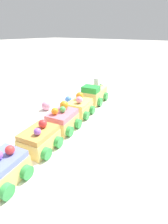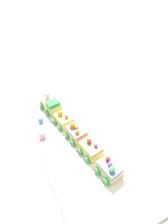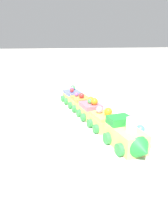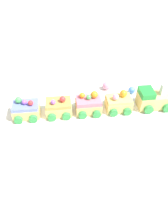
# 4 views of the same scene
# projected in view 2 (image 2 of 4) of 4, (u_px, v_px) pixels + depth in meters

# --- Properties ---
(ground_plane) EXTENTS (10.00, 10.00, 0.00)m
(ground_plane) POSITION_uv_depth(u_px,v_px,m) (79.00, 130.00, 0.73)
(ground_plane) COLOR beige
(display_board) EXTENTS (0.81, 0.35, 0.01)m
(display_board) POSITION_uv_depth(u_px,v_px,m) (79.00, 129.00, 0.73)
(display_board) COLOR white
(display_board) RESTS_ON ground_plane
(cake_train_locomotive) EXTENTS (0.14, 0.09, 0.08)m
(cake_train_locomotive) POSITION_uv_depth(u_px,v_px,m) (49.00, 104.00, 0.80)
(cake_train_locomotive) COLOR #E5C675
(cake_train_locomotive) RESTS_ON display_board
(cake_car_lemon) EXTENTS (0.09, 0.09, 0.06)m
(cake_car_lemon) POSITION_uv_depth(u_px,v_px,m) (64.00, 120.00, 0.73)
(cake_car_lemon) COLOR #E5C675
(cake_car_lemon) RESTS_ON display_board
(cake_car_strawberry) EXTENTS (0.09, 0.09, 0.07)m
(cake_car_strawberry) POSITION_uv_depth(u_px,v_px,m) (76.00, 133.00, 0.67)
(cake_car_strawberry) COLOR #E5C675
(cake_car_strawberry) RESTS_ON display_board
(cake_car_caramel) EXTENTS (0.09, 0.09, 0.06)m
(cake_car_caramel) POSITION_uv_depth(u_px,v_px,m) (91.00, 149.00, 0.62)
(cake_car_caramel) COLOR #E5C675
(cake_car_caramel) RESTS_ON display_board
(cake_car_blueberry) EXTENTS (0.09, 0.09, 0.06)m
(cake_car_blueberry) POSITION_uv_depth(u_px,v_px,m) (109.00, 169.00, 0.56)
(cake_car_blueberry) COLOR #E5C675
(cake_car_blueberry) RESTS_ON display_board
(gumball_blue) EXTENTS (0.02, 0.02, 0.02)m
(gumball_blue) POSITION_uv_depth(u_px,v_px,m) (41.00, 120.00, 0.74)
(gumball_blue) COLOR #4C84E0
(gumball_blue) RESTS_ON display_board
(gumball_pink) EXTENTS (0.03, 0.03, 0.03)m
(gumball_pink) POSITION_uv_depth(u_px,v_px,m) (42.00, 135.00, 0.68)
(gumball_pink) COLOR pink
(gumball_pink) RESTS_ON display_board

